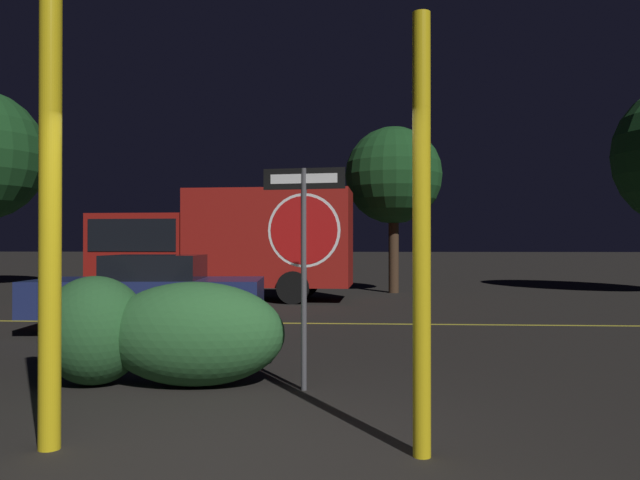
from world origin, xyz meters
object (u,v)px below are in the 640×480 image
Objects in this scene: stop_sign at (304,232)px; yellow_pole_left at (50,214)px; passing_car_2 at (150,292)px; street_lamp at (54,129)px; yellow_pole_right at (422,234)px; hedge_bush_3 at (194,334)px; delivery_truck at (223,242)px; hedge_bush_2 at (95,330)px; tree_0 at (394,176)px.

yellow_pole_left is at bearing -122.41° from stop_sign.
street_lamp is at bearing 33.20° from passing_car_2.
yellow_pole_left is at bearing -179.84° from yellow_pole_right.
delivery_truck is at bearing 100.85° from hedge_bush_3.
yellow_pole_right is 7.53m from passing_car_2.
tree_0 is at bearing 73.36° from hedge_bush_2.
hedge_bush_3 is (1.09, 0.01, -0.03)m from hedge_bush_2.
yellow_pole_right is 3.23m from hedge_bush_3.
yellow_pole_left reaches higher than passing_car_2.
passing_car_2 is at bearing -117.72° from tree_0.
delivery_truck is at bearing -150.47° from tree_0.
tree_0 is at bearing 91.32° from stop_sign.
yellow_pole_left reaches higher than yellow_pole_right.
yellow_pole_left is at bearing -103.90° from hedge_bush_3.
hedge_bush_2 is 0.15× the size of street_lamp.
yellow_pole_left is 0.66× the size of tree_0.
passing_car_2 is (-1.38, 6.25, -1.06)m from yellow_pole_left.
stop_sign is 2.23m from yellow_pole_right.
street_lamp is at bearing -163.09° from tree_0.
yellow_pole_left is 2.48m from hedge_bush_3.
yellow_pole_left is 6.48m from passing_car_2.
yellow_pole_left reaches higher than delivery_truck.
yellow_pole_left is at bearing -170.68° from delivery_truck.
delivery_truck reaches higher than hedge_bush_2.
stop_sign is 0.30× the size of street_lamp.
hedge_bush_3 is 0.37× the size of tree_0.
stop_sign is 0.44× the size of tree_0.
delivery_truck is at bearing -4.27° from passing_car_2.
hedge_bush_2 is (-2.29, 0.11, -1.06)m from stop_sign.
yellow_pole_left is 15.77m from tree_0.
yellow_pole_left is at bearing -63.29° from street_lamp.
hedge_bush_3 is 10.67m from delivery_truck.
hedge_bush_2 is 12.44m from street_lamp.
street_lamp is at bearing 116.71° from yellow_pole_left.
delivery_truck is (-0.91, 10.44, 1.01)m from hedge_bush_2.
street_lamp reaches higher than hedge_bush_3.
hedge_bush_3 is (-2.22, 2.10, -1.03)m from yellow_pole_right.
passing_car_2 is at bearing -51.62° from street_lamp.
street_lamp is 1.48× the size of tree_0.
hedge_bush_2 reaches higher than hedge_bush_3.
passing_car_2 is at bearing 102.43° from yellow_pole_left.
yellow_pole_right reaches higher than stop_sign.
delivery_truck is (-4.22, 12.53, 0.01)m from yellow_pole_right.
stop_sign is 0.56× the size of passing_car_2.
delivery_truck is (-0.10, 6.29, 0.91)m from passing_car_2.
stop_sign is 1.97× the size of hedge_bush_2.
yellow_pole_right is 0.77× the size of passing_car_2.
hedge_bush_3 is (-1.19, 0.12, -1.09)m from stop_sign.
street_lamp is at bearing 118.83° from hedge_bush_2.
yellow_pole_left is at bearing -102.44° from tree_0.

